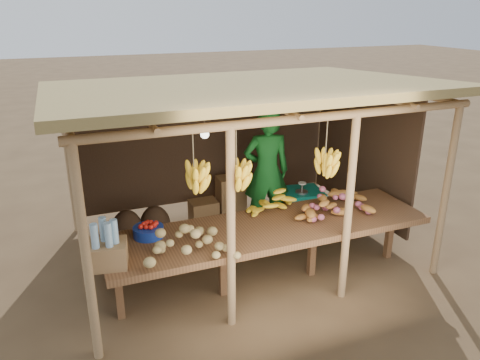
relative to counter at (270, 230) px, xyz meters
name	(u,v)px	position (x,y,z in m)	size (l,w,h in m)	color
ground	(240,249)	(0.00, 0.95, -0.74)	(60.00, 60.00, 0.00)	brown
stall_structure	(237,116)	(-0.04, 0.96, 1.19)	(4.70, 3.50, 2.43)	#9E7A51
counter	(270,230)	(0.00, 0.00, 0.00)	(3.90, 1.05, 0.80)	brown
potato_heap	(182,239)	(-1.14, -0.29, 0.24)	(1.00, 0.60, 0.37)	#9F8952
sweet_potato_heap	(332,198)	(0.90, 0.08, 0.24)	(1.09, 0.65, 0.36)	#B4732E
onion_heap	(333,200)	(0.88, 0.04, 0.24)	(0.87, 0.52, 0.36)	#B75973
banana_pile	(274,198)	(0.23, 0.36, 0.23)	(0.59, 0.35, 0.35)	yellow
tomato_basin	(148,230)	(-1.39, 0.26, 0.13)	(0.34, 0.34, 0.18)	navy
bottle_box	(106,249)	(-1.90, -0.22, 0.25)	(0.45, 0.39, 0.50)	olive
vendor	(267,172)	(0.60, 1.39, 0.21)	(0.69, 0.45, 1.89)	#186C25
tarp_crate	(301,206)	(1.19, 1.36, -0.43)	(0.69, 0.62, 0.75)	brown
carton_stack	(222,202)	(0.11, 2.01, -0.44)	(0.91, 0.36, 0.68)	olive
burlap_sacks	(141,224)	(-1.24, 1.73, -0.48)	(0.86, 0.45, 0.61)	#402C1E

